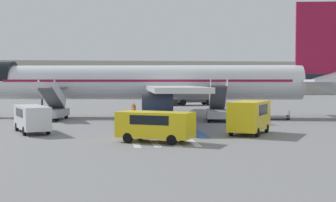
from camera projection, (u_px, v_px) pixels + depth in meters
ground_plane at (164, 116)px, 50.64m from camera, size 600.00×600.00×0.00m
apron_leadline_yellow at (147, 117)px, 49.87m from camera, size 75.28×13.77×0.01m
apron_stand_patch_blue at (159, 128)px, 37.82m from camera, size 5.71×12.91×0.01m
apron_walkway_bar_0 at (136, 144)px, 28.64m from camera, size 0.44×3.60×0.01m
apron_walkway_bar_1 at (156, 143)px, 28.79m from camera, size 0.44×3.60×0.01m
apron_walkway_bar_2 at (175, 143)px, 28.94m from camera, size 0.44×3.60×0.01m
apron_walkway_bar_3 at (194, 143)px, 29.09m from camera, size 0.44×3.60×0.01m
airliner at (154, 82)px, 49.67m from camera, size 41.85×32.73×12.05m
boarding_stairs_forward at (52, 110)px, 45.94m from camera, size 3.02×5.49×4.02m
boarding_stairs_aft at (218, 110)px, 45.09m from camera, size 3.02×5.49×4.23m
fuel_tanker at (186, 94)px, 74.11m from camera, size 9.46×3.51×3.42m
service_van_0 at (155, 124)px, 29.29m from camera, size 5.11×4.05×1.91m
service_van_1 at (32, 117)px, 34.74m from camera, size 3.51×5.84×1.99m
service_van_2 at (249, 115)px, 33.72m from camera, size 4.22×5.13×2.39m
baggage_cart at (277, 117)px, 46.89m from camera, size 2.95×2.26×0.87m
ground_crew_0 at (143, 111)px, 44.95m from camera, size 0.26×0.44×1.64m
ground_crew_1 at (134, 110)px, 45.34m from camera, size 0.42×0.49×1.72m
traffic_cone_0 at (44, 121)px, 40.74m from camera, size 0.57×0.57×0.63m
terminal_building at (138, 78)px, 134.68m from camera, size 127.74×12.10×9.41m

